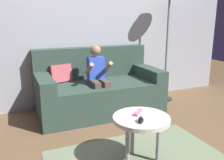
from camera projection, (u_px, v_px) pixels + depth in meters
name	position (u px, v px, depth m)	size (l,w,h in m)	color
wall_back	(88.00, 16.00, 3.38)	(4.66, 0.05, 2.50)	#999EA8
couch	(98.00, 90.00, 3.26)	(1.61, 0.80, 0.84)	#2D4238
person_seated_on_couch	(98.00, 76.00, 3.03)	(0.29, 0.36, 0.91)	#4C4238
coffee_table	(141.00, 122.00, 2.04)	(0.48, 0.48, 0.43)	beige
game_remote_pink_near_edge	(138.00, 112.00, 2.08)	(0.13, 0.12, 0.03)	pink
nunchuk_black	(141.00, 120.00, 1.91)	(0.08, 0.10, 0.05)	black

